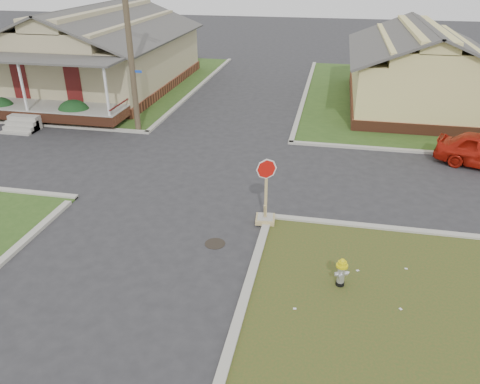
# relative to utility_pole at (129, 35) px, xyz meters

# --- Properties ---
(ground) EXTENTS (120.00, 120.00, 0.00)m
(ground) POSITION_rel_utility_pole_xyz_m (4.20, -8.90, -4.66)
(ground) COLOR #2A292C
(ground) RESTS_ON ground
(verge_far_left) EXTENTS (19.00, 19.00, 0.05)m
(verge_far_left) POSITION_rel_utility_pole_xyz_m (-8.80, 9.10, -4.64)
(verge_far_left) COLOR #2F4D1B
(verge_far_left) RESTS_ON ground
(curbs) EXTENTS (80.00, 40.00, 0.12)m
(curbs) POSITION_rel_utility_pole_xyz_m (4.20, -3.90, -4.66)
(curbs) COLOR #ADAA9C
(curbs) RESTS_ON ground
(manhole) EXTENTS (0.64, 0.64, 0.01)m
(manhole) POSITION_rel_utility_pole_xyz_m (6.40, -9.40, -4.66)
(manhole) COLOR black
(manhole) RESTS_ON ground
(corner_house) EXTENTS (10.10, 15.50, 5.30)m
(corner_house) POSITION_rel_utility_pole_xyz_m (-5.80, 7.78, -2.38)
(corner_house) COLOR brown
(corner_house) RESTS_ON ground
(side_house_yellow) EXTENTS (7.60, 11.60, 4.70)m
(side_house_yellow) POSITION_rel_utility_pole_xyz_m (14.20, 7.60, -2.47)
(side_house_yellow) COLOR brown
(side_house_yellow) RESTS_ON ground
(utility_pole) EXTENTS (1.80, 0.28, 9.00)m
(utility_pole) POSITION_rel_utility_pole_xyz_m (0.00, 0.00, 0.00)
(utility_pole) COLOR #403325
(utility_pole) RESTS_ON ground
(fire_hydrant) EXTENTS (0.31, 0.31, 0.84)m
(fire_hydrant) POSITION_rel_utility_pole_xyz_m (10.20, -10.75, -4.15)
(fire_hydrant) COLOR black
(fire_hydrant) RESTS_ON ground
(stop_sign) EXTENTS (0.64, 0.63, 2.26)m
(stop_sign) POSITION_rel_utility_pole_xyz_m (7.72, -7.82, -4.12)
(stop_sign) COLOR tan
(stop_sign) RESTS_ON ground
(hedge_left) EXTENTS (1.51, 1.24, 1.15)m
(hedge_left) POSITION_rel_utility_pole_xyz_m (-7.90, 0.21, -4.04)
(hedge_left) COLOR #133418
(hedge_left) RESTS_ON verge_far_left
(hedge_right) EXTENTS (1.57, 1.29, 1.20)m
(hedge_right) POSITION_rel_utility_pole_xyz_m (-3.63, 0.29, -4.01)
(hedge_right) COLOR #133418
(hedge_right) RESTS_ON verge_far_left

